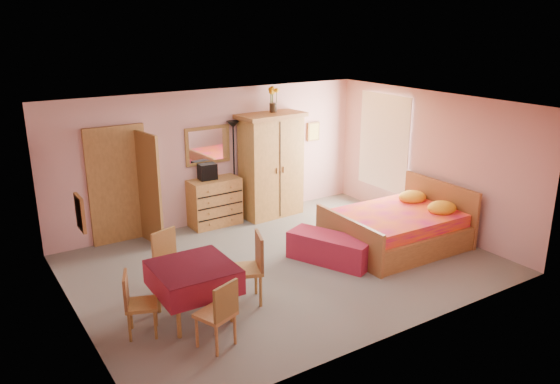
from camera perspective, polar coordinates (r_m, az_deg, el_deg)
floor at (r=9.00m, az=0.50°, el=-7.59°), size 6.50×6.50×0.00m
ceiling at (r=8.25m, az=0.55°, el=9.01°), size 6.50×6.50×0.00m
wall_back at (r=10.64m, az=-6.91°, el=3.68°), size 6.50×0.10×2.60m
wall_front at (r=6.71m, az=12.38°, el=-4.95°), size 6.50×0.10×2.60m
wall_left at (r=7.37m, az=-21.16°, el=-3.72°), size 0.10×5.00×2.60m
wall_right at (r=10.61m, az=15.38°, el=3.13°), size 0.10×5.00×2.60m
doorway at (r=10.03m, az=-16.55°, el=0.59°), size 1.06×0.12×2.15m
window at (r=11.36m, az=10.83°, el=5.15°), size 0.08×1.40×1.95m
picture_left at (r=6.68m, az=-20.17°, el=-2.08°), size 0.04×0.32×0.42m
picture_back at (r=11.75m, az=3.51°, el=6.33°), size 0.30×0.04×0.40m
chest_of_drawers at (r=10.61m, az=-6.85°, el=-1.06°), size 0.99×0.51×0.93m
wall_mirror at (r=10.51m, az=-7.57°, el=4.88°), size 0.92×0.06×0.73m
stereo at (r=10.44m, az=-7.59°, el=2.14°), size 0.34×0.26×0.31m
floor_lamp at (r=10.75m, az=-4.81°, el=2.19°), size 0.26×0.26×1.98m
wardrobe at (r=10.93m, az=-0.92°, el=2.80°), size 1.38×0.78×2.09m
sunflower_vase at (r=10.81m, az=-0.74°, el=9.65°), size 0.21×0.21×0.51m
bed at (r=9.74m, az=12.04°, el=-2.74°), size 2.26×1.80×1.03m
bench at (r=9.05m, az=5.20°, el=-5.93°), size 1.03×1.47×0.46m
dining_table at (r=7.46m, az=-8.98°, el=-10.21°), size 1.04×1.04×0.75m
chair_south at (r=6.78m, az=-6.78°, el=-12.48°), size 0.52×0.52×0.89m
chair_north at (r=8.07m, az=-11.03°, el=-7.36°), size 0.54×0.54×0.94m
chair_west at (r=7.19m, az=-14.26°, el=-11.26°), size 0.50×0.50×0.85m
chair_east at (r=7.70m, az=-3.68°, el=-8.03°), size 0.59×0.59×1.01m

